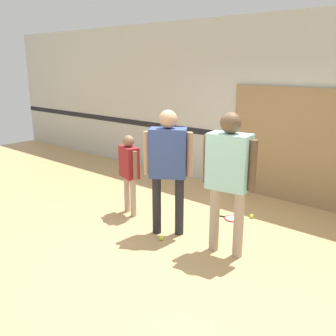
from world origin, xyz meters
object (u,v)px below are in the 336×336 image
at_px(person_student_left, 129,166).
at_px(person_instructor, 168,159).
at_px(person_student_right, 229,169).
at_px(tennis_ball_by_spare_racket, 252,216).
at_px(racket_spare_on_floor, 232,218).
at_px(tennis_ball_near_instructor, 161,238).

bearing_deg(person_student_left, person_instructor, 9.16).
bearing_deg(person_student_right, person_student_left, -11.81).
bearing_deg(tennis_ball_by_spare_racket, person_student_left, -144.82).
bearing_deg(person_student_right, racket_spare_on_floor, -71.32).
relative_size(person_student_right, tennis_ball_near_instructor, 27.53).
distance_m(person_instructor, racket_spare_on_floor, 1.57).
height_order(person_instructor, racket_spare_on_floor, person_instructor).
relative_size(person_instructor, tennis_ball_near_instructor, 26.91).
bearing_deg(person_instructor, tennis_ball_near_instructor, -105.71).
xyz_separation_m(person_student_right, racket_spare_on_floor, (-0.51, 1.01, -1.11)).
relative_size(person_instructor, person_student_right, 0.98).
xyz_separation_m(racket_spare_on_floor, tennis_ball_by_spare_racket, (0.22, 0.23, 0.02)).
height_order(person_student_right, racket_spare_on_floor, person_student_right).
height_order(person_student_left, person_student_right, person_student_right).
bearing_deg(person_instructor, person_student_left, 136.71).
height_order(person_instructor, person_student_left, person_instructor).
distance_m(tennis_ball_near_instructor, tennis_ball_by_spare_racket, 1.62).
distance_m(person_instructor, tennis_ball_near_instructor, 1.09).
bearing_deg(person_instructor, tennis_ball_by_spare_racket, 29.20).
xyz_separation_m(person_student_left, tennis_ball_by_spare_racket, (1.59, 1.12, -0.77)).
distance_m(person_student_right, racket_spare_on_floor, 1.59).
bearing_deg(racket_spare_on_floor, tennis_ball_near_instructor, 62.10).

